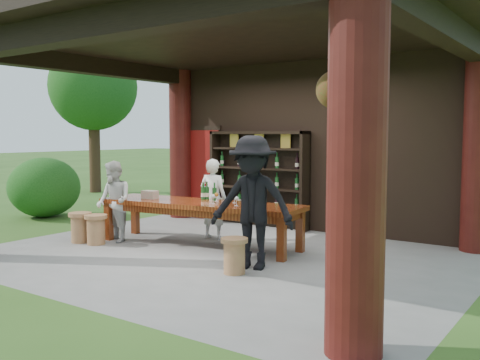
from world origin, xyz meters
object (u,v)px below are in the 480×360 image
Objects in this scene: wine_shelf at (258,179)px; stool_near_left at (96,229)px; host at (213,199)px; guest_man at (252,203)px; stool_far_left at (80,227)px; napkin_basket at (150,195)px; stool_near_right at (234,255)px; guest_woman at (114,201)px; tasting_table at (199,208)px.

wine_shelf is 3.41m from stool_near_left.
host is 2.27m from guest_man.
napkin_basket is at bearing 42.29° from stool_far_left.
stool_near_right is 0.26× the size of guest_man.
stool_far_left is 1.33m from napkin_basket.
wine_shelf is 3.41m from guest_man.
guest_man is at bearing 16.62° from guest_woman.
stool_near_right is 2.53m from host.
stool_near_right is 0.78m from guest_man.
guest_woman is 0.63m from napkin_basket.
stool_near_left is 0.35× the size of host.
stool_far_left is at bearing -137.71° from napkin_basket.
tasting_table is 2.60× the size of guest_woman.
guest_man is (1.58, -0.76, 0.30)m from tasting_table.
guest_woman reaches higher than stool_far_left.
tasting_table is 7.22× the size of stool_near_left.
guest_man is at bearing -58.19° from wine_shelf.
stool_near_right is (3.06, -0.21, -0.01)m from stool_near_left.
guest_man is 2.64m from napkin_basket.
tasting_table is 2.15m from stool_far_left.
guest_man is (0.04, 0.38, 0.68)m from stool_near_right.
stool_far_left is 3.53m from guest_man.
napkin_basket is (0.89, 0.81, 0.54)m from stool_far_left.
tasting_table reaches higher than stool_far_left.
guest_woman is at bearing 162.92° from guest_man.
napkin_basket reaches higher than stool_near_left.
guest_woman is at bearing -114.10° from wine_shelf.
tasting_table is 1.56m from guest_woman.
guest_woman reaches higher than tasting_table.
guest_woman reaches higher than napkin_basket.
stool_far_left is (-0.36, -0.04, 0.01)m from stool_near_left.
guest_woman is 3.03m from guest_man.
guest_woman is (0.08, 0.34, 0.44)m from stool_near_left.
wine_shelf is 3.79m from stool_near_right.
stool_near_left is 0.36m from stool_far_left.
wine_shelf reaches higher than stool_near_right.
guest_man reaches higher than stool_far_left.
tasting_table is at bearing 98.84° from host.
guest_man is at bearing 3.22° from stool_near_left.
napkin_basket is (-2.53, 0.98, 0.56)m from stool_near_right.
tasting_table is 7.05× the size of stool_far_left.
wine_shelf is 3.60m from stool_far_left.
host is at bearing -89.17° from wine_shelf.
wine_shelf is at bearing -97.27° from host.
host reaches higher than stool_near_left.
wine_shelf is 1.53m from host.
guest_woman is at bearing 76.76° from stool_near_left.
wine_shelf is 1.56× the size of guest_woman.
tasting_table is 2.55× the size of host.
tasting_table is at bearing 140.35° from guest_man.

